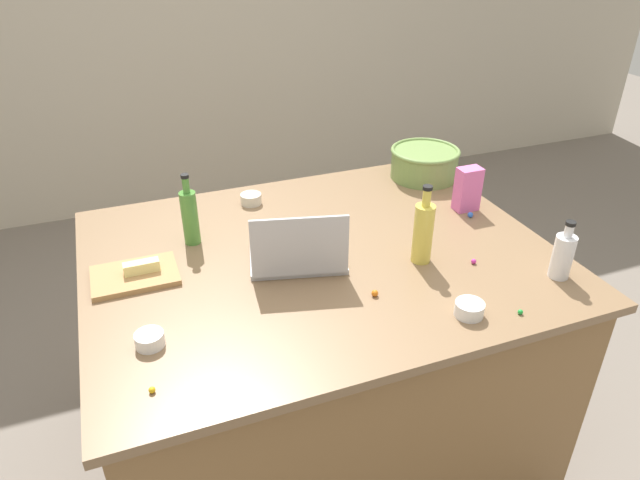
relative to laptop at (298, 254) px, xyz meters
The scene contains 19 objects.
ground_plane 0.95m from the laptop, 28.47° to the left, with size 12.00×12.00×0.00m, color slate.
wall_back 2.57m from the laptop, 87.85° to the left, with size 8.00×0.10×2.60m, color beige.
island_counter 0.51m from the laptop, 28.47° to the left, with size 1.54×1.22×0.90m.
laptop is the anchor object (origin of this frame).
mixing_bowl_large 0.88m from the laptop, 33.04° to the left, with size 0.29×0.29×0.13m.
bottle_olive 0.41m from the laptop, 136.70° to the left, with size 0.06×0.06×0.26m.
bottle_oil 0.41m from the laptop, 15.95° to the right, with size 0.06×0.06×0.27m.
bottle_vinegar 0.83m from the laptop, 25.06° to the right, with size 0.06×0.06×0.20m.
cutting_board 0.52m from the laptop, 166.73° to the left, with size 0.26×0.19×0.02m, color #AD7F4C.
butter_stick_left 0.49m from the laptop, 166.09° to the left, with size 0.11×0.04×0.04m, color #F4E58C.
ramekin_small 0.50m from the laptop, 92.86° to the left, with size 0.08×0.08×0.04m, color beige.
ramekin_medium 0.55m from the laptop, 155.33° to the right, with size 0.08×0.08×0.04m, color white.
ramekin_wide 0.56m from the laptop, 48.54° to the right, with size 0.08×0.08×0.04m, color white.
candy_bag 0.75m from the laptop, 11.81° to the left, with size 0.09×0.06×0.17m, color pink.
candy_0 0.72m from the laptop, ahead, with size 0.02×0.02×0.02m, color blue.
candy_1 0.29m from the laptop, 56.36° to the right, with size 0.02×0.02×0.02m, color orange.
candy_2 0.58m from the laptop, 19.55° to the right, with size 0.02×0.02×0.02m, color #CC3399.
candy_3 0.66m from the laptop, 141.65° to the right, with size 0.02×0.02×0.02m, color yellow.
candy_4 0.70m from the laptop, 42.57° to the right, with size 0.02×0.02×0.02m, color green.
Camera 1 is at (-0.59, -1.54, 1.91)m, focal length 32.13 mm.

